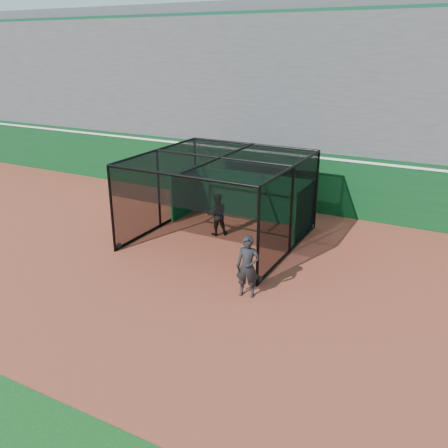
% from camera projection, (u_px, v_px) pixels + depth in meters
% --- Properties ---
extents(ground, '(120.00, 120.00, 0.00)m').
position_uv_depth(ground, '(159.00, 283.00, 13.94)').
color(ground, '#99412C').
rests_on(ground, ground).
extents(outfield_wall, '(50.00, 0.50, 2.50)m').
position_uv_depth(outfield_wall, '(272.00, 176.00, 20.51)').
color(outfield_wall, '#0A3B18').
rests_on(outfield_wall, ground).
extents(grandstand, '(50.00, 7.85, 8.95)m').
position_uv_depth(grandstand, '(305.00, 93.00, 22.51)').
color(grandstand, '#4C4C4F').
rests_on(grandstand, ground).
extents(batting_cage, '(5.37, 5.41, 2.99)m').
position_uv_depth(batting_cage, '(221.00, 200.00, 16.64)').
color(batting_cage, black).
rests_on(batting_cage, ground).
extents(batter, '(0.96, 0.93, 1.56)m').
position_uv_depth(batter, '(217.00, 214.00, 17.31)').
color(batter, black).
rests_on(batter, ground).
extents(on_deck_player, '(0.73, 0.56, 1.78)m').
position_uv_depth(on_deck_player, '(248.00, 267.00, 12.96)').
color(on_deck_player, black).
rests_on(on_deck_player, ground).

